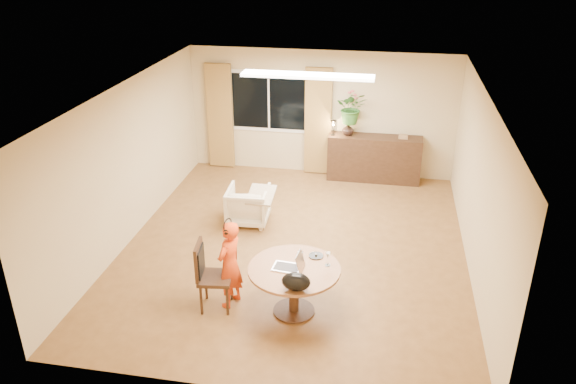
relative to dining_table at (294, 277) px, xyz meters
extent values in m
plane|color=brown|center=(-0.28, 1.71, -0.55)|extent=(6.50, 6.50, 0.00)
plane|color=white|center=(-0.28, 1.71, 2.05)|extent=(6.50, 6.50, 0.00)
plane|color=tan|center=(-0.28, 4.96, 0.75)|extent=(5.50, 0.00, 5.50)
plane|color=tan|center=(-3.03, 1.71, 0.75)|extent=(0.00, 6.50, 6.50)
plane|color=tan|center=(2.47, 1.71, 0.75)|extent=(0.00, 6.50, 6.50)
cube|color=white|center=(-1.38, 4.95, 0.95)|extent=(1.70, 0.02, 1.30)
cube|color=black|center=(-1.38, 4.94, 0.95)|extent=(1.55, 0.01, 1.15)
cube|color=white|center=(-1.38, 4.94, 0.95)|extent=(0.04, 0.01, 1.15)
cube|color=olive|center=(-2.43, 4.87, 0.59)|extent=(0.55, 0.08, 2.25)
cube|color=olive|center=(-0.33, 4.87, 0.59)|extent=(0.55, 0.08, 2.25)
cube|color=white|center=(-0.28, 2.91, 2.01)|extent=(2.20, 0.35, 0.05)
cylinder|color=brown|center=(0.00, 0.00, 0.13)|extent=(1.23, 1.23, 0.04)
cylinder|color=black|center=(0.00, 0.00, -0.22)|extent=(0.13, 0.13, 0.66)
cylinder|color=black|center=(0.00, 0.00, -0.54)|extent=(0.57, 0.57, 0.03)
imported|color=red|center=(-0.89, 0.03, 0.08)|extent=(0.54, 0.44, 1.27)
imported|color=beige|center=(-1.24, 2.43, -0.22)|extent=(0.75, 0.77, 0.67)
cube|color=black|center=(0.87, 4.72, -0.08)|extent=(1.89, 0.46, 0.95)
imported|color=black|center=(0.30, 4.72, 0.52)|extent=(0.30, 0.30, 0.25)
imported|color=#256325|center=(0.36, 4.72, 0.97)|extent=(0.63, 0.55, 0.66)
camera|label=1|loc=(1.04, -6.18, 4.18)|focal=35.00mm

